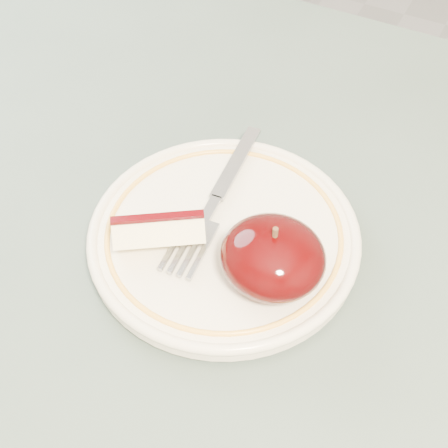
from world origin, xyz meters
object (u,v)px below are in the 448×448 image
at_px(table, 140,348).
at_px(apple_half, 273,257).
at_px(fork, 216,199).
at_px(plate, 224,235).

relative_size(table, apple_half, 11.60).
bearing_deg(fork, plate, -146.10).
distance_m(apple_half, fork, 0.09).
xyz_separation_m(plate, fork, (-0.02, 0.02, 0.01)).
bearing_deg(apple_half, plate, 156.58).
relative_size(plate, fork, 1.24).
bearing_deg(fork, apple_half, -128.67).
xyz_separation_m(table, fork, (0.02, 0.10, 0.11)).
bearing_deg(fork, table, 160.50).
bearing_deg(plate, fork, 129.29).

